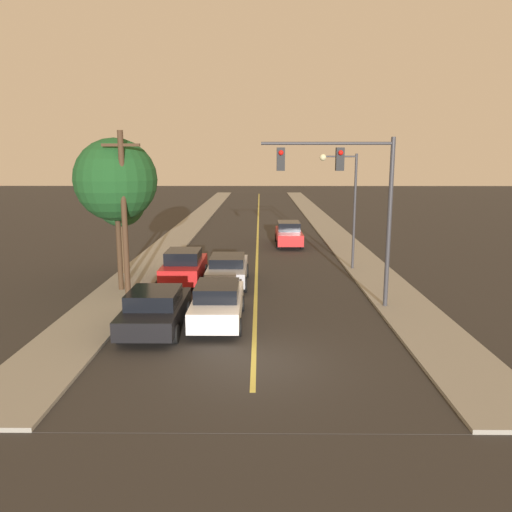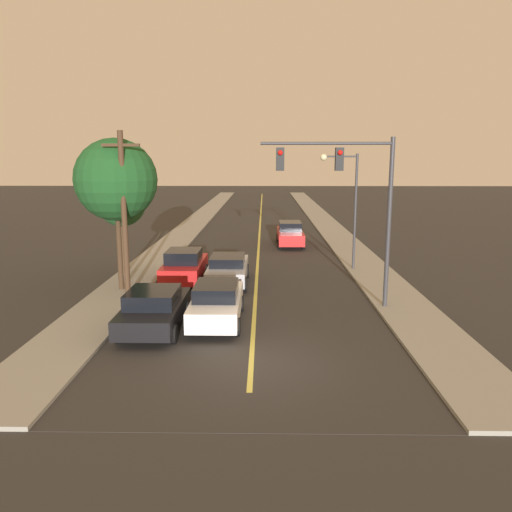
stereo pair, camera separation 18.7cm
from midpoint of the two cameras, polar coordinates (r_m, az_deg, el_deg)
ground_plane at (r=15.56m, az=-0.19°, el=-12.11°), size 200.00×200.00×0.00m
road_surface at (r=50.67m, az=0.61°, el=4.14°), size 10.00×80.00×0.01m
sidewalk_left at (r=51.09m, az=-6.43°, el=4.19°), size 2.50×80.00×0.12m
sidewalk_right at (r=51.02m, az=7.67°, el=4.15°), size 2.50×80.00×0.12m
car_near_lane_front at (r=18.94m, az=-4.22°, el=-5.31°), size 1.90×4.66×1.56m
car_near_lane_second at (r=24.59m, az=-3.01°, el=-1.47°), size 1.96×4.74×1.48m
car_outer_lane_front at (r=18.52m, az=-11.27°, el=-5.93°), size 2.09×4.55×1.52m
car_outer_lane_second at (r=25.14m, az=-7.97°, el=-1.16°), size 1.97×4.42×1.69m
car_far_oncoming at (r=35.85m, az=4.07°, el=2.56°), size 1.88×5.05×1.67m
traffic_signal_mast at (r=20.34m, az=10.94°, el=7.72°), size 5.26×0.42×6.84m
streetlamp_right at (r=27.66m, az=10.46°, el=6.97°), size 2.04×0.36×6.27m
utility_pole_left at (r=22.02m, az=-14.62°, el=4.81°), size 1.60×0.24×7.16m
tree_left_near at (r=23.51m, az=-15.50°, el=8.36°), size 3.71×3.71×6.92m
tree_left_far at (r=27.09m, az=-14.92°, el=5.86°), size 2.52×2.52×5.01m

